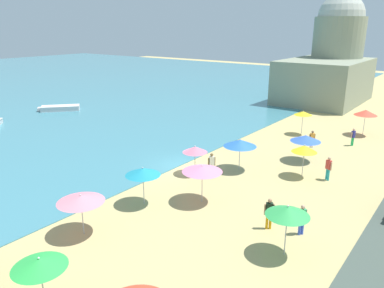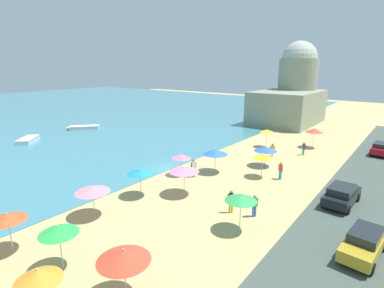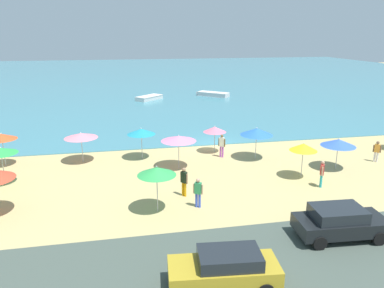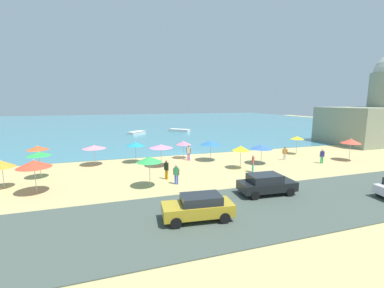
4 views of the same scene
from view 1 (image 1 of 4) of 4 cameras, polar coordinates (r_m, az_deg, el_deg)
name	(u,v)px [view 1 (image 1 of 4)]	position (r m, az deg, el deg)	size (l,w,h in m)	color
ground_plane	(180,166)	(29.46, -1.80, -3.37)	(160.00, 160.00, 0.00)	tan
beach_umbrella_1	(202,169)	(22.83, 1.56, -3.79)	(2.50, 2.50, 2.46)	#B2B2B7
beach_umbrella_2	(306,138)	(31.23, 16.93, 0.84)	(2.41, 2.41, 2.26)	#B2B2B7
beach_umbrella_3	(195,149)	(27.26, 0.46, -0.83)	(1.84, 1.84, 2.21)	#B2B2B7
beach_umbrella_4	(303,113)	(39.01, 16.58, 4.52)	(1.76, 1.76, 2.46)	#B2B2B7
beach_umbrella_5	(39,263)	(15.32, -22.24, -16.45)	(2.03, 2.03, 2.53)	#B2B2B7
beach_umbrella_6	(366,113)	(40.85, 24.96, 4.37)	(2.21, 2.21, 2.68)	#B2B2B7
beach_umbrella_7	(143,172)	(22.71, -7.50, -4.19)	(2.14, 2.14, 2.45)	#B2B2B7
beach_umbrella_9	(288,211)	(18.13, 14.37, -9.87)	(2.08, 2.08, 2.63)	#B2B2B7
beach_umbrella_11	(240,143)	(28.20, 7.33, 0.16)	(2.48, 2.48, 2.49)	#B2B2B7
beach_umbrella_12	(81,199)	(20.23, -16.61, -7.99)	(2.46, 2.46, 2.30)	#B2B2B7
beach_umbrella_13	(304,149)	(27.85, 16.76, -0.69)	(1.81, 1.81, 2.47)	#B2B2B7
bather_0	(302,218)	(20.67, 16.41, -10.77)	(0.50, 0.37, 1.71)	blue
bather_1	(269,212)	(20.77, 11.69, -10.11)	(0.39, 0.48, 1.78)	orange
bather_2	(312,138)	(35.17, 17.83, 0.83)	(0.43, 0.42, 1.62)	silver
bather_3	(212,164)	(27.02, 3.01, -3.03)	(0.48, 0.39, 1.83)	#AD4EB3
bather_4	(353,136)	(37.15, 23.34, 1.12)	(0.55, 0.32, 1.64)	green
bather_5	(328,167)	(28.19, 20.07, -3.34)	(0.36, 0.52, 1.74)	#27A7AE
skiff_nearshore	(60,108)	(51.47, -19.49, 5.18)	(4.71, 4.35, 0.63)	silver
harbor_fortress	(331,63)	(59.28, 20.45, 11.51)	(15.56, 10.13, 15.08)	gray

